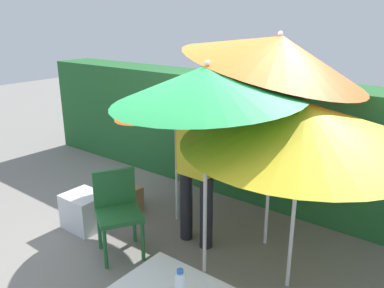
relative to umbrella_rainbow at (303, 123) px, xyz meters
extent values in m
plane|color=gray|center=(-1.27, -0.13, -1.58)|extent=(24.00, 24.00, 0.00)
cube|color=#23602D|center=(-1.27, 1.61, -0.76)|extent=(8.00, 0.70, 1.63)
cylinder|color=silver|center=(-0.01, 0.00, -0.88)|extent=(0.04, 0.04, 1.40)
cone|color=yellow|center=(0.00, 0.00, 0.00)|extent=(2.03, 2.03, 0.46)
sphere|color=silver|center=(0.01, 0.00, 0.20)|extent=(0.05, 0.05, 0.05)
cylinder|color=silver|center=(-1.63, 0.33, -0.85)|extent=(0.04, 0.04, 1.46)
cone|color=#EA5919|center=(-1.62, 0.31, 0.01)|extent=(1.51, 1.49, 0.66)
sphere|color=silver|center=(-1.60, 0.29, 0.16)|extent=(0.05, 0.05, 0.05)
cylinder|color=silver|center=(-0.51, 0.52, -0.62)|extent=(0.04, 0.04, 1.92)
cone|color=#EA5919|center=(-0.52, 0.55, 0.50)|extent=(1.88, 1.85, 0.82)
sphere|color=silver|center=(-0.53, 0.59, 0.67)|extent=(0.05, 0.05, 0.05)
cylinder|color=silver|center=(-0.75, -0.31, -0.72)|extent=(0.04, 0.04, 1.72)
cone|color=green|center=(-0.74, -0.31, 0.29)|extent=(1.70, 1.70, 0.46)
sphere|color=silver|center=(-0.74, -0.32, 0.46)|extent=(0.05, 0.05, 0.05)
cylinder|color=black|center=(-0.99, 0.06, -1.17)|extent=(0.14, 0.14, 0.82)
cylinder|color=black|center=(-1.27, 0.07, -1.17)|extent=(0.14, 0.14, 0.82)
cube|color=yellow|center=(-1.13, 0.06, -0.48)|extent=(0.37, 0.23, 0.56)
sphere|color=#8C6647|center=(-1.13, 0.06, -0.09)|extent=(0.22, 0.22, 0.22)
cylinder|color=yellow|center=(-0.90, 0.06, 0.02)|extent=(0.09, 0.09, 0.56)
cylinder|color=#8C6647|center=(-1.36, 0.07, -0.50)|extent=(0.09, 0.09, 0.52)
cylinder|color=#236633|center=(-1.55, -0.87, -1.36)|extent=(0.04, 0.04, 0.44)
cylinder|color=#236633|center=(-1.36, -0.55, -1.36)|extent=(0.04, 0.04, 0.44)
cylinder|color=#236633|center=(-1.88, -0.68, -1.36)|extent=(0.04, 0.04, 0.44)
cylinder|color=#236633|center=(-1.68, -0.35, -1.36)|extent=(0.04, 0.04, 0.44)
cube|color=#236633|center=(-1.62, -0.61, -1.11)|extent=(0.60, 0.60, 0.05)
cube|color=#236633|center=(-1.79, -0.51, -0.89)|extent=(0.26, 0.40, 0.40)
cube|color=silver|center=(-2.38, -0.49, -1.37)|extent=(0.46, 0.40, 0.42)
cube|color=#9E7A4C|center=(-2.32, 0.11, -1.42)|extent=(0.39, 0.30, 0.32)
cylinder|color=silver|center=(-0.11, -1.45, -0.75)|extent=(0.07, 0.07, 0.22)
cylinder|color=#2D60B7|center=(-0.11, -1.45, -0.63)|extent=(0.04, 0.04, 0.02)
camera|label=1|loc=(1.16, -2.98, 0.82)|focal=36.38mm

